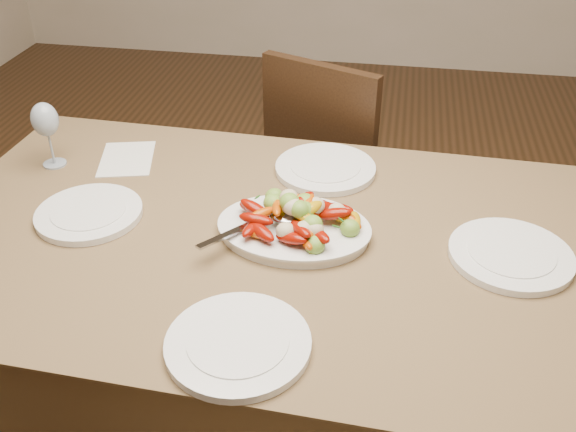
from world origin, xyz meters
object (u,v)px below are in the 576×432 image
(serving_platter, at_px, (294,231))
(plate_near, at_px, (238,344))
(dining_table, at_px, (288,348))
(plate_far, at_px, (325,169))
(plate_left, at_px, (89,214))
(chair_far, at_px, (342,170))
(plate_right, at_px, (511,255))
(wine_glass, at_px, (48,133))

(serving_platter, height_order, plate_near, serving_platter)
(dining_table, relative_size, plate_far, 6.43)
(plate_left, bearing_deg, chair_far, 55.97)
(plate_left, relative_size, plate_near, 0.93)
(plate_left, bearing_deg, serving_platter, 1.31)
(serving_platter, xyz_separation_m, plate_left, (-0.53, -0.01, -0.00))
(dining_table, height_order, plate_near, plate_near)
(plate_near, bearing_deg, plate_right, 34.97)
(wine_glass, bearing_deg, serving_platter, -16.86)
(plate_right, height_order, plate_far, same)
(dining_table, relative_size, plate_left, 6.83)
(dining_table, height_order, plate_far, plate_far)
(chair_far, bearing_deg, serving_platter, 109.65)
(dining_table, relative_size, serving_platter, 5.04)
(plate_near, bearing_deg, plate_far, 83.63)
(plate_right, bearing_deg, plate_near, -145.03)
(chair_far, relative_size, serving_platter, 2.60)
(dining_table, bearing_deg, plate_right, 0.74)
(dining_table, xyz_separation_m, serving_platter, (0.01, 0.01, 0.39))
(chair_far, bearing_deg, plate_left, 78.69)
(plate_right, xyz_separation_m, plate_near, (-0.56, -0.39, 0.00))
(plate_near, bearing_deg, plate_left, 141.74)
(serving_platter, xyz_separation_m, plate_far, (0.04, 0.32, -0.00))
(plate_right, bearing_deg, chair_far, 119.05)
(dining_table, bearing_deg, serving_platter, 43.29)
(wine_glass, bearing_deg, plate_near, -41.51)
(plate_left, xyz_separation_m, wine_glass, (-0.22, 0.24, 0.09))
(chair_far, distance_m, plate_far, 0.59)
(dining_table, bearing_deg, chair_far, 86.13)
(plate_left, xyz_separation_m, plate_far, (0.57, 0.34, 0.00))
(wine_glass, bearing_deg, plate_far, 7.21)
(wine_glass, bearing_deg, plate_left, -47.77)
(plate_left, bearing_deg, dining_table, 0.03)
(plate_right, relative_size, wine_glass, 1.40)
(chair_far, distance_m, plate_left, 1.07)
(plate_far, xyz_separation_m, plate_near, (-0.08, -0.72, 0.00))
(plate_right, xyz_separation_m, wine_glass, (-1.26, 0.23, 0.09))
(plate_near, bearing_deg, serving_platter, 83.66)
(plate_left, distance_m, plate_far, 0.66)
(plate_far, bearing_deg, wine_glass, -172.79)
(plate_right, distance_m, plate_near, 0.68)
(dining_table, xyz_separation_m, plate_far, (0.05, 0.34, 0.39))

